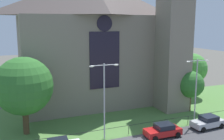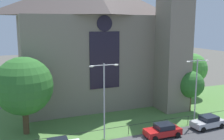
% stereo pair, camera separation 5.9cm
% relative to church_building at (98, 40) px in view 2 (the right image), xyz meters
% --- Properties ---
extents(ground, '(160.00, 160.00, 0.00)m').
position_rel_church_building_xyz_m(ground, '(-0.63, -6.00, -10.27)').
color(ground, '#56544C').
extents(grass_verge, '(120.00, 20.00, 0.01)m').
position_rel_church_building_xyz_m(grass_verge, '(-0.63, -8.00, -10.27)').
color(grass_verge, '#517F3D').
rests_on(grass_verge, ground).
extents(church_building, '(23.20, 16.20, 26.00)m').
position_rel_church_building_xyz_m(church_building, '(0.00, 0.00, 0.00)').
color(church_building, gray).
rests_on(church_building, ground).
extents(iron_railing, '(33.70, 0.07, 1.13)m').
position_rel_church_building_xyz_m(iron_railing, '(-0.77, -13.50, -9.29)').
color(iron_railing, black).
rests_on(iron_railing, ground).
extents(tree_left_near, '(6.71, 6.71, 9.13)m').
position_rel_church_building_xyz_m(tree_left_near, '(-11.88, -8.86, -4.52)').
color(tree_left_near, '#4C3823').
rests_on(tree_left_near, ground).
extents(tree_right_far, '(5.32, 5.32, 7.69)m').
position_rel_church_building_xyz_m(tree_right_far, '(16.42, -2.76, -5.27)').
color(tree_right_far, brown).
rests_on(tree_right_far, ground).
extents(tree_right_near, '(3.92, 3.92, 5.99)m').
position_rel_church_building_xyz_m(tree_right_near, '(11.18, -9.21, -6.26)').
color(tree_right_near, '#4C3823').
rests_on(tree_right_near, ground).
extents(streetlamp_near, '(3.37, 0.26, 8.61)m').
position_rel_church_building_xyz_m(streetlamp_near, '(-3.82, -13.60, -4.83)').
color(streetlamp_near, '#B2B2B7').
rests_on(streetlamp_near, ground).
extents(streetlamp_far, '(3.37, 0.26, 8.44)m').
position_rel_church_building_xyz_m(streetlamp_far, '(8.54, -13.60, -4.92)').
color(streetlamp_far, '#B2B2B7').
rests_on(streetlamp_far, ground).
extents(parked_car_red, '(4.22, 2.06, 1.51)m').
position_rel_church_building_xyz_m(parked_car_red, '(2.64, -15.46, -9.53)').
color(parked_car_red, '#B21919').
rests_on(parked_car_red, ground).
extents(parked_car_silver, '(4.27, 2.17, 1.51)m').
position_rel_church_building_xyz_m(parked_car_silver, '(9.25, -15.27, -9.53)').
color(parked_car_silver, '#B7B7BC').
rests_on(parked_car_silver, ground).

